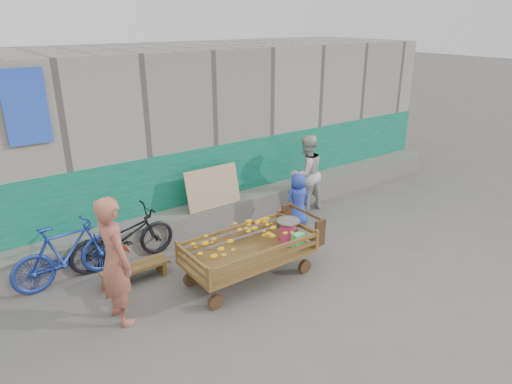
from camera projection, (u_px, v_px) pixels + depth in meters
ground at (280, 294)px, 6.19m from camera, size 80.00×80.00×0.00m
building_wall at (149, 131)px, 8.72m from camera, size 12.00×3.50×3.00m
banana_cart at (247, 244)px, 6.31m from camera, size 2.00×0.91×0.85m
bench at (136, 270)px, 6.43m from camera, size 0.95×0.28×0.24m
vendor_man at (115, 261)px, 5.38m from camera, size 0.44×0.63×1.64m
woman at (306, 173)px, 8.62m from camera, size 0.72×0.56×1.48m
child at (298, 200)px, 8.07m from camera, size 0.51×0.37×0.96m
bicycle_dark at (123, 238)px, 6.82m from camera, size 1.61×0.57×0.84m
bicycle_blue at (67, 253)px, 6.31m from camera, size 1.54×0.52×0.91m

